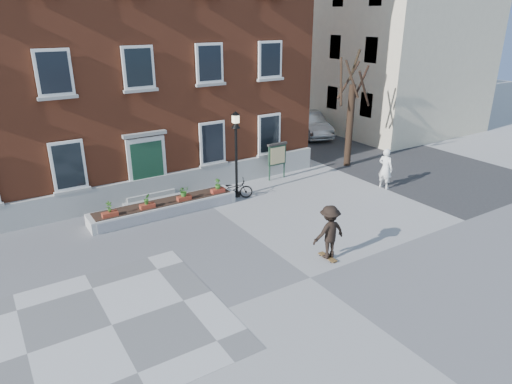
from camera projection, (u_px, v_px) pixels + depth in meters
ground at (310, 278)px, 14.46m from camera, size 100.00×100.00×0.00m
checker_patch at (112, 325)px, 12.25m from camera, size 6.00×6.00×0.01m
bicycle at (233, 189)px, 20.52m from camera, size 1.84×1.26×0.92m
parked_car at (309, 124)px, 31.15m from camera, size 3.01×5.16×1.61m
bystander at (385, 168)px, 21.60m from camera, size 0.60×0.79×1.96m
brick_building at (103, 47)px, 22.16m from camera, size 18.40×10.85×12.60m
planter_assembly at (165, 207)px, 19.00m from camera, size 6.20×1.12×1.15m
bare_tree at (350, 115)px, 24.24m from camera, size 1.83×1.83×6.16m
side_street at (335, 25)px, 36.45m from camera, size 15.20×36.00×14.50m
lamp_post at (236, 143)px, 20.00m from camera, size 0.40×0.40×3.93m
notice_board at (277, 155)px, 22.69m from camera, size 1.10×0.16×1.87m
skateboarder at (329, 232)px, 15.23m from camera, size 1.24×0.78×1.95m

